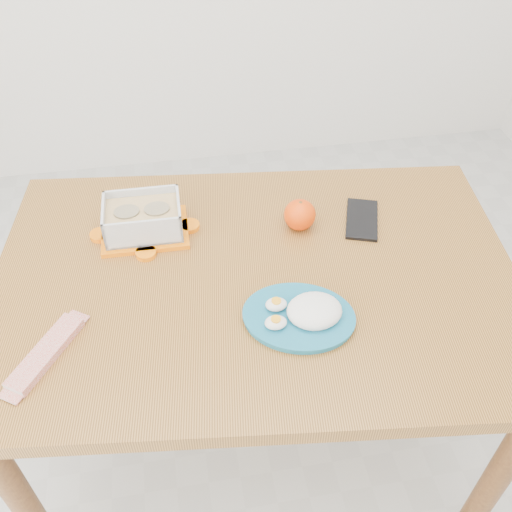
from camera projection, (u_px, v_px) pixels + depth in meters
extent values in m
plane|color=#B7B7B2|center=(240.00, 477.00, 1.75)|extent=(3.50, 3.50, 0.00)
cube|color=#A56D2E|center=(256.00, 280.00, 1.34)|extent=(1.31, 0.95, 0.04)
cylinder|color=brown|center=(28.00, 509.00, 1.33)|extent=(0.06, 0.06, 0.71)
cylinder|color=brown|center=(493.00, 483.00, 1.37)|extent=(0.06, 0.06, 0.71)
cylinder|color=brown|center=(78.00, 290.00, 1.83)|extent=(0.06, 0.06, 0.71)
cylinder|color=brown|center=(418.00, 276.00, 1.88)|extent=(0.06, 0.06, 0.71)
cube|color=orange|center=(145.00, 230.00, 1.43)|extent=(0.22, 0.16, 0.01)
cube|color=silver|center=(143.00, 217.00, 1.40)|extent=(0.19, 0.14, 0.08)
cube|color=tan|center=(143.00, 219.00, 1.41)|extent=(0.18, 0.12, 0.05)
cylinder|color=#978B63|center=(127.00, 215.00, 1.39)|extent=(0.06, 0.06, 0.02)
cylinder|color=#978B63|center=(157.00, 212.00, 1.40)|extent=(0.06, 0.06, 0.02)
sphere|color=#FF3805|center=(300.00, 215.00, 1.42)|extent=(0.08, 0.08, 0.08)
cylinder|color=#186785|center=(299.00, 317.00, 1.23)|extent=(0.30, 0.30, 0.01)
ellipsoid|color=silver|center=(315.00, 307.00, 1.20)|extent=(0.14, 0.13, 0.05)
ellipsoid|color=silver|center=(276.00, 304.00, 1.23)|extent=(0.06, 0.05, 0.02)
ellipsoid|color=silver|center=(276.00, 323.00, 1.19)|extent=(0.06, 0.05, 0.02)
cube|color=red|center=(46.00, 353.00, 1.16)|extent=(0.15, 0.19, 0.02)
cube|color=black|center=(362.00, 219.00, 1.47)|extent=(0.12, 0.17, 0.01)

